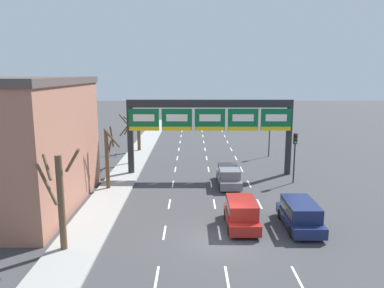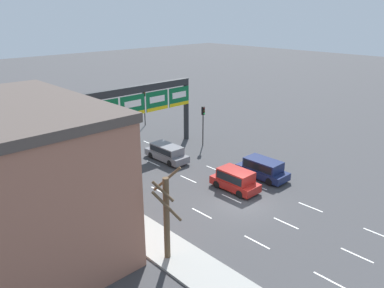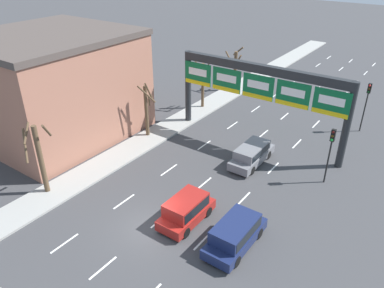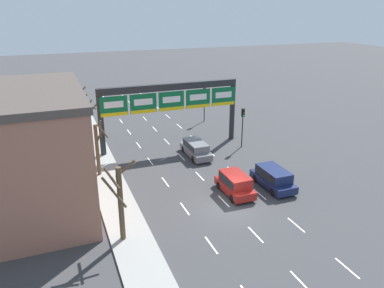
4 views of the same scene
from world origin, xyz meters
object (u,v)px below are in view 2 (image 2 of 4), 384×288
sign_gantry (131,104)px  suv_red (235,179)px  suv_navy (263,168)px  suv_grey (167,152)px  tree_bare_furthest (36,136)px  traffic_light_mid_block (203,118)px  traffic_light_near_gantry (144,100)px  tree_bare_third (78,164)px  tree_bare_second (11,124)px  tree_bare_closest (166,214)px

sign_gantry → suv_red: 13.20m
suv_navy → suv_grey: 9.63m
suv_grey → tree_bare_furthest: (-9.66, 7.34, 2.11)m
suv_navy → traffic_light_mid_block: size_ratio=1.06×
traffic_light_near_gantry → traffic_light_mid_block: traffic_light_near_gantry is taller
sign_gantry → tree_bare_third: (-8.44, -4.80, -2.46)m
sign_gantry → traffic_light_near_gantry: 10.67m
traffic_light_near_gantry → tree_bare_second: (-15.30, 2.86, -0.63)m
suv_navy → suv_grey: size_ratio=0.95×
suv_red → tree_bare_closest: 10.68m
tree_bare_closest → tree_bare_third: 10.83m
suv_navy → traffic_light_mid_block: (2.17, 9.61, 2.19)m
sign_gantry → tree_bare_second: (-8.13, 10.52, -2.57)m
suv_grey → tree_bare_third: bearing=-172.7°
suv_red → tree_bare_third: tree_bare_third is taller
suv_navy → traffic_light_near_gantry: 20.40m
suv_red → traffic_light_mid_block: 11.34m
suv_grey → sign_gantry: bearing=112.7°
suv_red → suv_grey: suv_red is taller
suv_red → suv_grey: size_ratio=0.84×
tree_bare_second → tree_bare_furthest: size_ratio=0.97×
traffic_light_mid_block → tree_bare_closest: 20.26m
suv_red → traffic_light_near_gantry: size_ratio=0.87×
suv_navy → tree_bare_second: 26.56m
traffic_light_mid_block → tree_bare_closest: tree_bare_closest is taller
tree_bare_second → tree_bare_furthest: (-0.05, -6.71, 0.28)m
sign_gantry → tree_bare_closest: (-8.54, -15.62, -2.24)m
tree_bare_second → tree_bare_third: tree_bare_third is taller
traffic_light_near_gantry → tree_bare_third: size_ratio=0.90×
tree_bare_closest → sign_gantry: bearing=61.3°
sign_gantry → tree_bare_furthest: 9.31m
suv_red → tree_bare_closest: tree_bare_closest is taller
traffic_light_mid_block → traffic_light_near_gantry: bearing=90.1°
traffic_light_near_gantry → tree_bare_third: 19.98m
suv_red → suv_grey: (0.06, 8.86, -0.08)m
traffic_light_near_gantry → tree_bare_second: size_ratio=0.93×
sign_gantry → traffic_light_near_gantry: size_ratio=3.27×
suv_red → tree_bare_third: bearing=142.4°
tree_bare_furthest → tree_bare_third: bearing=-91.7°
suv_grey → tree_bare_closest: 15.86m
tree_bare_closest → tree_bare_furthest: (0.36, 19.43, -0.05)m
suv_grey → tree_bare_third: size_ratio=0.94×
suv_navy → tree_bare_closest: size_ratio=0.84×
sign_gantry → suv_navy: bearing=-68.1°
suv_navy → suv_red: bearing=178.5°
sign_gantry → traffic_light_mid_block: sign_gantry is taller
tree_bare_second → sign_gantry: bearing=-52.3°
traffic_light_mid_block → tree_bare_second: bearing=138.9°
sign_gantry → traffic_light_mid_block: (7.20, -2.87, -2.17)m
tree_bare_closest → tree_bare_second: (0.42, 26.14, -0.33)m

